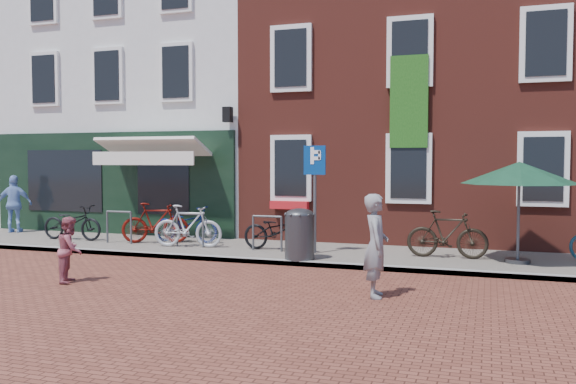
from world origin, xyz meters
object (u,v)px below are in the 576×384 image
(litter_bin, at_px, (300,231))
(bicycle_3, at_px, (188,226))
(bicycle_4, at_px, (278,231))
(bicycle_0, at_px, (72,223))
(bicycle_1, at_px, (155,223))
(bicycle_2, at_px, (186,224))
(bicycle_5, at_px, (447,234))
(cafe_person, at_px, (15,204))
(boy, at_px, (70,249))
(parking_sign, at_px, (315,180))
(parasol, at_px, (519,169))
(woman, at_px, (376,246))

(litter_bin, bearing_deg, bicycle_3, 164.69)
(bicycle_4, bearing_deg, bicycle_0, 93.82)
(litter_bin, bearing_deg, bicycle_0, 170.94)
(litter_bin, bearing_deg, bicycle_1, 163.57)
(bicycle_2, height_order, bicycle_5, bicycle_5)
(bicycle_4, bearing_deg, bicycle_3, 98.91)
(bicycle_1, xyz_separation_m, bicycle_5, (7.18, -0.08, 0.00))
(bicycle_0, height_order, bicycle_2, same)
(litter_bin, distance_m, cafe_person, 9.51)
(litter_bin, height_order, boy, litter_bin)
(cafe_person, xyz_separation_m, bicycle_3, (6.21, -1.08, -0.32))
(bicycle_0, xyz_separation_m, bicycle_3, (3.52, -0.21, 0.05))
(bicycle_0, height_order, bicycle_5, bicycle_5)
(boy, bearing_deg, cafe_person, 26.01)
(bicycle_0, bearing_deg, bicycle_4, -91.05)
(parking_sign, distance_m, cafe_person, 9.48)
(parasol, xyz_separation_m, boy, (-7.71, -4.12, -1.43))
(bicycle_1, height_order, bicycle_4, bicycle_1)
(woman, bearing_deg, boy, 84.62)
(woman, height_order, bicycle_1, woman)
(bicycle_0, relative_size, bicycle_5, 1.03)
(bicycle_0, distance_m, bicycle_1, 2.39)
(cafe_person, bearing_deg, litter_bin, 146.16)
(cafe_person, bearing_deg, parasol, 153.97)
(parasol, height_order, bicycle_3, parasol)
(parking_sign, height_order, bicycle_0, parking_sign)
(bicycle_1, bearing_deg, bicycle_3, -130.84)
(parking_sign, height_order, cafe_person, parking_sign)
(cafe_person, distance_m, bicycle_1, 5.13)
(boy, distance_m, bicycle_4, 4.86)
(bicycle_4, bearing_deg, bicycle_5, -84.22)
(bicycle_0, bearing_deg, cafe_person, 71.20)
(boy, relative_size, bicycle_0, 0.67)
(bicycle_0, height_order, bicycle_3, bicycle_3)
(litter_bin, xyz_separation_m, woman, (2.08, -2.53, 0.13))
(bicycle_3, bearing_deg, bicycle_1, 61.62)
(boy, bearing_deg, bicycle_0, 14.25)
(litter_bin, relative_size, bicycle_0, 0.66)
(bicycle_1, bearing_deg, bicycle_4, -114.90)
(bicycle_3, bearing_deg, parasol, -97.81)
(woman, bearing_deg, cafe_person, 57.12)
(litter_bin, height_order, cafe_person, cafe_person)
(bicycle_4, bearing_deg, parasol, -86.55)
(woman, relative_size, bicycle_4, 0.95)
(litter_bin, bearing_deg, bicycle_5, 21.57)
(parking_sign, height_order, bicycle_2, parking_sign)
(litter_bin, relative_size, parking_sign, 0.48)
(parasol, bearing_deg, bicycle_2, 175.58)
(bicycle_1, bearing_deg, parking_sign, -116.21)
(bicycle_0, relative_size, bicycle_1, 1.03)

